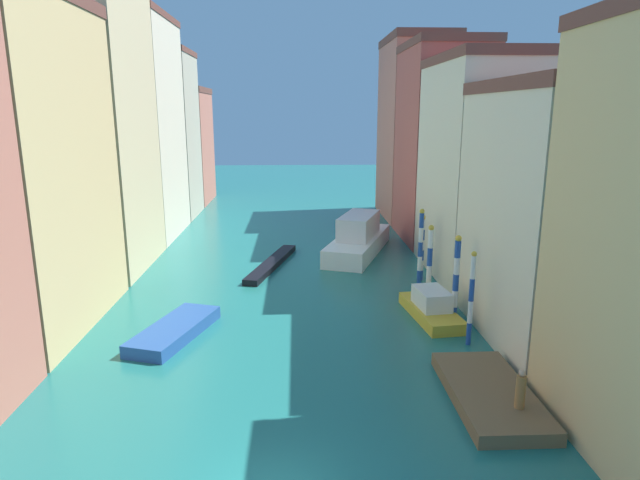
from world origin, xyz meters
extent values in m
plane|color=#1E6B66|center=(0.00, 24.50, 0.00)|extent=(154.00, 154.00, 0.00)
cube|color=#DBB77A|center=(-13.29, 13.94, 8.14)|extent=(6.35, 11.42, 16.28)
cube|color=beige|center=(-13.29, 25.16, 10.00)|extent=(6.35, 10.00, 20.00)
cube|color=beige|center=(-13.29, 35.57, 9.37)|extent=(6.35, 10.59, 18.74)
cube|color=brown|center=(-13.29, 35.57, 19.01)|extent=(6.47, 10.80, 0.56)
cube|color=#BCB299|center=(-13.29, 45.27, 8.40)|extent=(6.35, 8.13, 16.81)
cube|color=brown|center=(-13.29, 45.27, 17.09)|extent=(6.47, 8.29, 0.56)
cube|color=#C6705B|center=(-13.29, 54.46, 6.62)|extent=(6.35, 9.59, 13.25)
cube|color=brown|center=(-13.29, 54.46, 13.59)|extent=(6.47, 9.78, 0.69)
cube|color=beige|center=(13.29, 11.44, 6.01)|extent=(6.35, 10.59, 12.01)
cube|color=brown|center=(13.29, 11.44, 12.33)|extent=(6.47, 10.81, 0.63)
cube|color=beige|center=(13.29, 22.31, 7.08)|extent=(6.35, 10.82, 14.16)
cube|color=brown|center=(13.29, 22.31, 14.47)|extent=(6.47, 11.04, 0.62)
cube|color=#B25147|center=(13.29, 33.03, 8.10)|extent=(6.35, 9.96, 16.20)
cube|color=brown|center=(13.29, 33.03, 16.53)|extent=(6.47, 10.16, 0.64)
cube|color=#C6705B|center=(13.29, 43.76, 8.91)|extent=(6.35, 11.05, 17.82)
cube|color=brown|center=(13.29, 43.76, 18.21)|extent=(6.47, 11.27, 0.79)
cube|color=brown|center=(8.30, 5.16, 0.27)|extent=(3.05, 6.46, 0.54)
cylinder|color=olive|center=(8.84, 3.65, 1.17)|extent=(0.36, 0.36, 1.25)
sphere|color=tan|center=(8.84, 3.65, 1.93)|extent=(0.26, 0.26, 0.26)
cylinder|color=#1E479E|center=(9.09, 10.39, 0.56)|extent=(0.24, 0.24, 1.12)
cylinder|color=white|center=(9.09, 10.39, 1.69)|extent=(0.24, 0.24, 1.12)
cylinder|color=#1E479E|center=(9.09, 10.39, 2.81)|extent=(0.24, 0.24, 1.12)
cylinder|color=white|center=(9.09, 10.39, 3.94)|extent=(0.24, 0.24, 1.12)
sphere|color=gold|center=(9.09, 10.39, 4.59)|extent=(0.27, 0.27, 0.27)
cylinder|color=#1E479E|center=(9.17, 13.18, 0.46)|extent=(0.31, 0.31, 0.91)
cylinder|color=white|center=(9.17, 13.18, 1.37)|extent=(0.31, 0.31, 0.91)
cylinder|color=#1E479E|center=(9.17, 13.18, 2.28)|extent=(0.31, 0.31, 0.91)
cylinder|color=white|center=(9.17, 13.18, 3.20)|extent=(0.31, 0.31, 0.91)
cylinder|color=#1E479E|center=(9.17, 13.18, 4.11)|extent=(0.31, 0.31, 0.91)
sphere|color=gold|center=(9.17, 13.18, 4.69)|extent=(0.34, 0.34, 0.34)
cylinder|color=#1E479E|center=(8.62, 16.73, 0.55)|extent=(0.31, 0.31, 1.09)
cylinder|color=white|center=(8.62, 16.73, 1.64)|extent=(0.31, 0.31, 1.09)
cylinder|color=#1E479E|center=(8.62, 16.73, 2.73)|extent=(0.31, 0.31, 1.09)
cylinder|color=white|center=(8.62, 16.73, 3.83)|extent=(0.31, 0.31, 1.09)
sphere|color=gold|center=(8.62, 16.73, 4.50)|extent=(0.34, 0.34, 0.34)
cylinder|color=#1E479E|center=(8.77, 19.85, 0.48)|extent=(0.30, 0.30, 0.96)
cylinder|color=white|center=(8.77, 19.85, 1.44)|extent=(0.30, 0.30, 0.96)
cylinder|color=#1E479E|center=(8.77, 19.85, 2.40)|extent=(0.30, 0.30, 0.96)
cylinder|color=white|center=(8.77, 19.85, 3.35)|extent=(0.30, 0.30, 0.96)
cylinder|color=#1E479E|center=(8.77, 19.85, 4.31)|extent=(0.30, 0.30, 0.96)
sphere|color=gold|center=(8.77, 19.85, 4.91)|extent=(0.33, 0.33, 0.33)
cylinder|color=#1E479E|center=(9.08, 20.79, 0.35)|extent=(0.33, 0.33, 0.70)
cylinder|color=white|center=(9.08, 20.79, 1.05)|extent=(0.33, 0.33, 0.70)
cylinder|color=#1E479E|center=(9.08, 20.79, 1.75)|extent=(0.33, 0.33, 0.70)
cylinder|color=white|center=(9.08, 20.79, 2.45)|extent=(0.33, 0.33, 0.70)
cylinder|color=#1E479E|center=(9.08, 20.79, 3.14)|extent=(0.33, 0.33, 0.70)
cylinder|color=white|center=(9.08, 20.79, 3.84)|extent=(0.33, 0.33, 0.70)
sphere|color=gold|center=(9.08, 20.79, 4.32)|extent=(0.36, 0.36, 0.36)
cube|color=white|center=(5.68, 28.08, 0.69)|extent=(6.57, 11.22, 1.38)
cube|color=silver|center=(5.68, 28.08, 2.27)|extent=(4.03, 5.87, 1.79)
cube|color=black|center=(-1.13, 24.57, 0.22)|extent=(3.50, 9.70, 0.43)
cube|color=gold|center=(8.12, 13.94, 0.32)|extent=(2.63, 5.60, 0.64)
cube|color=silver|center=(8.12, 13.94, 1.14)|extent=(1.84, 2.58, 1.00)
cube|color=#234C93|center=(-5.51, 11.98, 0.33)|extent=(3.92, 6.40, 0.65)
camera|label=1|loc=(0.74, -13.89, 11.16)|focal=30.34mm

